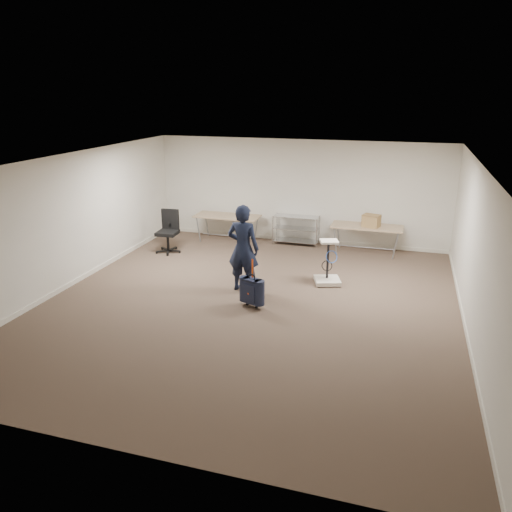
% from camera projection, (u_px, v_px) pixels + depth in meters
% --- Properties ---
extents(ground, '(9.00, 9.00, 0.00)m').
position_uv_depth(ground, '(250.00, 304.00, 9.91)').
color(ground, '#4E3D2F').
rests_on(ground, ground).
extents(room_shell, '(8.00, 9.00, 9.00)m').
position_uv_depth(room_shell, '(268.00, 277.00, 11.15)').
color(room_shell, silver).
rests_on(room_shell, ground).
extents(folding_table_left, '(1.80, 0.75, 0.73)m').
position_uv_depth(folding_table_left, '(227.00, 217.00, 13.80)').
color(folding_table_left, '#8E7657').
rests_on(folding_table_left, ground).
extents(folding_table_right, '(1.80, 0.75, 0.73)m').
position_uv_depth(folding_table_right, '(367.00, 228.00, 12.76)').
color(folding_table_right, '#8E7657').
rests_on(folding_table_right, ground).
extents(wire_shelf, '(1.22, 0.47, 0.80)m').
position_uv_depth(wire_shelf, '(296.00, 229.00, 13.58)').
color(wire_shelf, '#B9BCC0').
rests_on(wire_shelf, ground).
extents(person, '(0.69, 0.47, 1.85)m').
position_uv_depth(person, '(243.00, 248.00, 10.30)').
color(person, black).
rests_on(person, ground).
extents(suitcase, '(0.41, 0.32, 0.99)m').
position_uv_depth(suitcase, '(252.00, 291.00, 9.66)').
color(suitcase, black).
rests_on(suitcase, ground).
extents(office_chair, '(0.66, 0.66, 1.10)m').
position_uv_depth(office_chair, '(169.00, 239.00, 12.98)').
color(office_chair, black).
rests_on(office_chair, ground).
extents(equipment_cart, '(0.68, 0.68, 0.98)m').
position_uv_depth(equipment_cart, '(328.00, 272.00, 10.87)').
color(equipment_cart, silver).
rests_on(equipment_cart, ground).
extents(cardboard_box, '(0.48, 0.42, 0.31)m').
position_uv_depth(cardboard_box, '(371.00, 221.00, 12.62)').
color(cardboard_box, olive).
rests_on(cardboard_box, folding_table_right).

